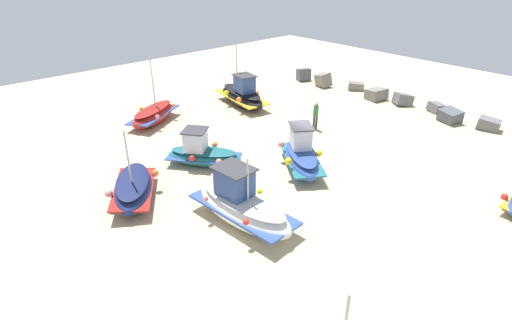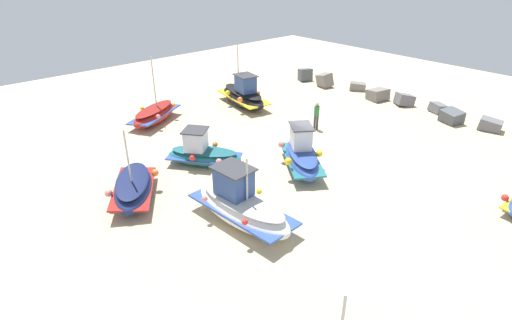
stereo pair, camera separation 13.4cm
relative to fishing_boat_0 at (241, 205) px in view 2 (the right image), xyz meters
The scene contains 9 objects.
ground_plane 7.02m from the fishing_boat_0, 109.75° to the left, with size 50.22×50.22×0.00m, color #C6B289.
fishing_boat_0 is the anchor object (origin of this frame).
fishing_boat_3 5.40m from the fishing_boat_0, 106.26° to the left, with size 4.22×3.59×2.20m.
fishing_boat_4 14.10m from the fishing_boat_0, 139.61° to the left, with size 5.23×2.75×4.16m.
fishing_boat_5 5.48m from the fishing_boat_0, 161.24° to the left, with size 3.96×3.54×1.91m.
fishing_boat_6 12.33m from the fishing_boat_0, 166.92° to the left, with size 3.44×4.41×4.19m.
fishing_boat_7 5.10m from the fishing_boat_0, 151.30° to the right, with size 4.14×3.51×3.45m.
person_walking 10.59m from the fishing_boat_0, 114.50° to the left, with size 0.32×0.32×1.74m.
breakwater_rocks 17.57m from the fishing_boat_0, 96.59° to the left, with size 20.69×2.57×1.35m.
Camera 2 is at (12.94, -15.20, 9.80)m, focal length 28.57 mm.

